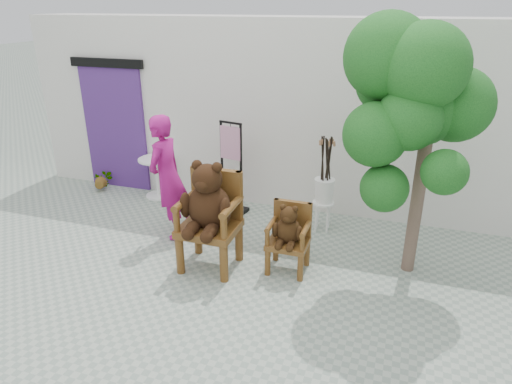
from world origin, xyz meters
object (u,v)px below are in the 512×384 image
at_px(chair_big, 209,207).
at_px(stool_bucket, 324,190).
at_px(cafe_table, 157,173).
at_px(chair_small, 289,231).
at_px(person, 169,178).
at_px(display_stand, 232,179).
at_px(tree, 411,96).

bearing_deg(chair_big, stool_bucket, 50.81).
xyz_separation_m(chair_big, cafe_table, (-1.81, 1.82, -0.39)).
distance_m(chair_small, cafe_table, 3.22).
relative_size(person, cafe_table, 2.53).
xyz_separation_m(chair_big, chair_small, (0.98, 0.22, -0.29)).
bearing_deg(chair_big, chair_small, 12.81).
distance_m(chair_big, stool_bucket, 1.90).
bearing_deg(display_stand, cafe_table, -175.85).
relative_size(cafe_table, display_stand, 0.47).
xyz_separation_m(chair_small, person, (-1.87, 0.39, 0.35)).
bearing_deg(stool_bucket, chair_small, -99.80).
bearing_deg(cafe_table, chair_small, -29.82).
distance_m(cafe_table, display_stand, 1.51).
xyz_separation_m(chair_big, stool_bucket, (1.19, 1.46, -0.19)).
bearing_deg(person, display_stand, 153.66).
xyz_separation_m(display_stand, stool_bucket, (1.52, -0.15, 0.06)).
height_order(chair_small, display_stand, display_stand).
distance_m(chair_big, cafe_table, 2.60).
bearing_deg(person, chair_big, 58.54).
distance_m(chair_big, person, 1.09).
xyz_separation_m(cafe_table, display_stand, (1.48, -0.21, 0.14)).
bearing_deg(cafe_table, tree, -17.47).
relative_size(cafe_table, tree, 0.22).
bearing_deg(person, tree, 92.01).
relative_size(chair_small, stool_bucket, 0.63).
bearing_deg(stool_bucket, person, -157.91).
height_order(chair_small, person, person).
distance_m(display_stand, tree, 3.22).
xyz_separation_m(chair_small, cafe_table, (-2.79, 1.60, -0.10)).
relative_size(chair_big, cafe_table, 2.05).
relative_size(chair_big, tree, 0.46).
bearing_deg(display_stand, tree, -10.56).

